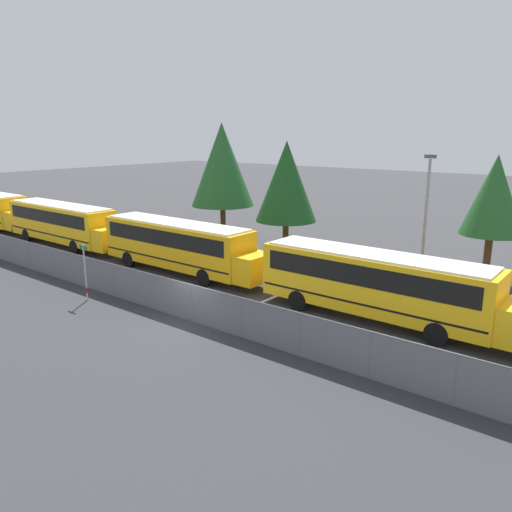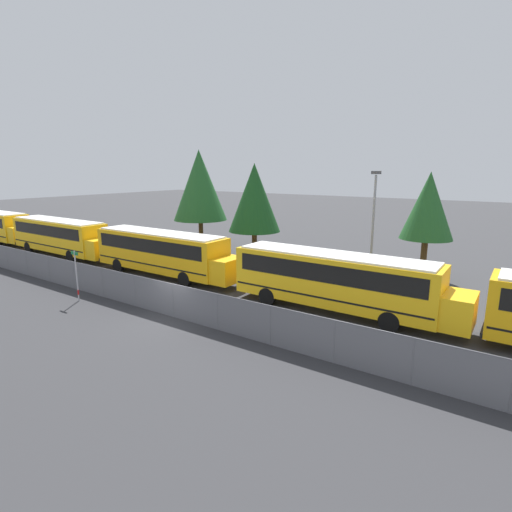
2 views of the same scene
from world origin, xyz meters
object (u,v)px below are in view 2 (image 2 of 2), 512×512
Objects in this scene: street_sign at (77,275)px; tree_2 at (200,185)px; light_pole at (373,225)px; tree_0 at (254,198)px; tree_3 at (428,206)px; school_bus_3 at (337,278)px; school_bus_1 at (60,234)px; school_bus_2 at (163,250)px.

tree_2 is (-4.44, 16.04, 4.70)m from street_sign.
light_pole is 11.09m from tree_0.
tree_2 reaches higher than tree_3.
school_bus_3 is 1.67× the size of light_pole.
light_pole is 0.93× the size of tree_0.
school_bus_3 is at bearing 0.47° from school_bus_1.
school_bus_2 and school_bus_3 have the same top height.
tree_3 reaches higher than school_bus_1.
tree_3 is (20.60, 0.93, -1.03)m from tree_2.
school_bus_2 is (13.33, 0.20, 0.00)m from school_bus_1.
light_pole is 18.40m from tree_2.
light_pole is at bearing -123.22° from tree_3.
light_pole reaches higher than school_bus_1.
tree_0 reaches higher than tree_3.
tree_0 is at bearing 26.87° from school_bus_1.
school_bus_2 is at bearing -64.25° from tree_2.
light_pole is at bearing -9.78° from tree_0.
school_bus_1 is 14.99m from street_sign.
school_bus_1 is 1.00× the size of school_bus_3.
school_bus_1 is 1.55× the size of tree_0.
tree_2 is 20.65m from tree_3.
school_bus_2 is at bearing 0.85° from school_bus_1.
school_bus_1 is 4.15× the size of street_sign.
tree_0 reaches higher than street_sign.
tree_0 is (-10.86, 1.87, 1.24)m from light_pole.
tree_0 reaches higher than school_bus_3.
tree_2 is (-18.04, 2.99, 2.09)m from light_pole.
light_pole is 1.01× the size of tree_3.
school_bus_1 is 27.13m from school_bus_3.
school_bus_3 is at bearing -26.49° from tree_2.
tree_0 is at bearing 170.22° from light_pole.
tree_2 is at bearing 170.60° from light_pole.
school_bus_3 is 1.33× the size of tree_2.
school_bus_1 is at bearing -133.93° from tree_2.
tree_3 reaches higher than school_bus_2.
tree_0 is at bearing -171.33° from tree_3.
tree_0 is 7.31m from tree_2.
school_bus_3 is (13.80, 0.02, 0.00)m from school_bus_2.
school_bus_1 and school_bus_2 have the same top height.
tree_0 is at bearing 70.67° from school_bus_2.
tree_0 reaches higher than school_bus_1.
school_bus_2 is at bearing -109.33° from tree_0.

